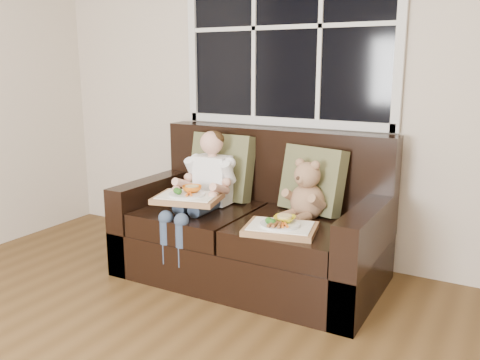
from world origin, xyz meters
The scene contains 8 objects.
window_back centered at (-0.22, 2.48, 1.65)m, with size 1.62×0.04×1.37m.
loveseat centered at (-0.22, 2.02, 0.31)m, with size 1.70×0.92×0.96m.
pillow_left centered at (-0.57, 2.17, 0.68)m, with size 0.47×0.22×0.48m.
pillow_right centered at (0.13, 2.17, 0.66)m, with size 0.46×0.29×0.44m.
child centered at (-0.54, 1.90, 0.63)m, with size 0.35×0.58×0.79m.
teddy_bear centered at (0.15, 2.02, 0.60)m, with size 0.26×0.32×0.39m.
tray_left centered at (-0.54, 1.70, 0.58)m, with size 0.47×0.40×0.09m.
tray_right centered at (0.12, 1.69, 0.48)m, with size 0.46×0.39×0.09m.
Camera 1 is at (1.28, -0.88, 1.40)m, focal length 38.00 mm.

